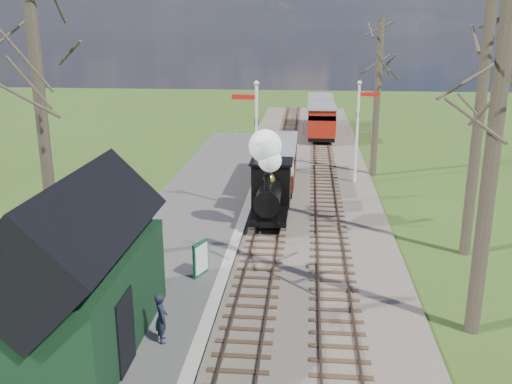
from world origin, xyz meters
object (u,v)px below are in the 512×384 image
Objects in this scene: person at (161,318)px; red_carriage_b at (320,111)px; semaphore_near at (255,139)px; bench at (134,312)px; semaphore_far at (359,125)px; locomotive at (269,181)px; coach at (277,162)px; sign_board at (201,259)px; station_shed at (79,274)px; red_carriage_a at (321,121)px.

red_carriage_b is at bearing -28.34° from person.
semaphore_near is 4.80× the size of bench.
semaphore_far reaches higher than locomotive.
person is at bearing -41.20° from bench.
coach is 12.25m from sign_board.
semaphore_near is at bearing 76.75° from bench.
sign_board is (-1.97, -12.07, -0.66)m from coach.
locomotive reaches higher than red_carriage_b.
bench is at bearing -102.02° from coach.
bench is at bearing 28.20° from person.
coach is at bearing 89.89° from locomotive.
station_shed is 1.20× the size of red_carriage_b.
station_shed is at bearing 78.14° from person.
red_carriage_b is at bearing 79.11° from station_shed.
person is (-1.46, -11.68, -2.72)m from semaphore_near.
locomotive is at bearing -95.93° from red_carriage_b.
semaphore_far is (5.14, 6.00, -0.27)m from semaphore_near.
red_carriage_b reaches higher than person.
bench is at bearing 51.55° from station_shed.
red_carriage_a is 30.41m from person.
person is at bearing -102.06° from locomotive.
semaphore_far is 1.32× the size of locomotive.
person is at bearing 8.74° from station_shed.
red_carriage_a is at bearing 98.18° from semaphore_far.
red_carriage_b is (3.37, 23.84, -2.09)m from semaphore_near.
semaphore_near is at bearing -100.41° from red_carriage_a.
semaphore_near is 18.76m from red_carriage_a.
coach is 1.32× the size of red_carriage_a.
semaphore_far is 12.60m from red_carriage_a.
coach reaches higher than bench.
station_shed is 36.51m from red_carriage_b.
station_shed is 1.20× the size of red_carriage_a.
semaphore_near is 5.05× the size of sign_board.
coach is at bearing 77.98° from bench.
semaphore_near is 5.27m from coach.
semaphore_far is at bearing -81.82° from red_carriage_a.
bench is (-3.30, -15.50, -0.94)m from coach.
locomotive is 10.67m from person.
semaphore_far is 19.03m from person.
semaphore_near is 1.18× the size of red_carriage_a.
station_shed is 1.45× the size of locomotive.
locomotive is at bearing 71.97° from sign_board.
coach is 5.63× the size of sign_board.
station_shed reaches higher than bench.
locomotive reaches higher than sign_board.
sign_board is (2.33, 4.68, -1.45)m from station_shed.
locomotive is 25.28m from red_carriage_b.
person is (-4.83, -35.52, -0.63)m from red_carriage_b.
sign_board is (-4.57, -25.66, -0.72)m from red_carriage_a.
red_carriage_b is at bearing 81.66° from sign_board.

